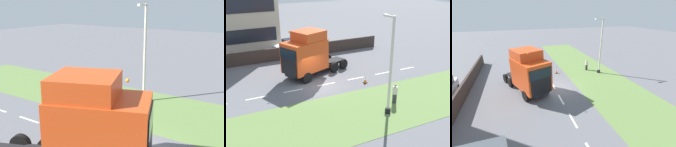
{
  "view_description": "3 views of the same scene",
  "coord_description": "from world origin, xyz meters",
  "views": [
    {
      "loc": [
        11.01,
        6.51,
        7.36
      ],
      "look_at": [
        -2.83,
        -2.58,
        3.09
      ],
      "focal_mm": 45.0,
      "sensor_mm": 36.0,
      "label": 1
    },
    {
      "loc": [
        -21.88,
        9.21,
        10.3
      ],
      "look_at": [
        -1.16,
        -1.35,
        1.35
      ],
      "focal_mm": 45.0,
      "sensor_mm": 36.0,
      "label": 2
    },
    {
      "loc": [
        3.65,
        14.51,
        8.0
      ],
      "look_at": [
        -1.15,
        -0.05,
        1.6
      ],
      "focal_mm": 24.0,
      "sensor_mm": 36.0,
      "label": 3
    }
  ],
  "objects": [
    {
      "name": "lamp_post",
      "position": [
        -7.01,
        -2.51,
        3.25
      ],
      "size": [
        1.33,
        0.42,
        7.23
      ],
      "color": "black",
      "rests_on": "ground"
    },
    {
      "name": "lorry_cab",
      "position": [
        2.62,
        0.08,
        2.3
      ],
      "size": [
        4.92,
        7.49,
        4.71
      ],
      "rotation": [
        0.0,
        0.0,
        0.38
      ],
      "color": "black",
      "rests_on": "ground"
    },
    {
      "name": "lane_markings",
      "position": [
        0.0,
        -0.7,
        0.0
      ],
      "size": [
        0.16,
        21.0,
        0.0
      ],
      "color": "white",
      "rests_on": "ground"
    },
    {
      "name": "pedestrian",
      "position": [
        -5.91,
        -4.0,
        0.79
      ],
      "size": [
        0.39,
        0.39,
        1.62
      ],
      "color": "#333338",
      "rests_on": "ground"
    },
    {
      "name": "traffic_cone_lead",
      "position": [
        -1.37,
        -4.12,
        0.28
      ],
      "size": [
        0.36,
        0.36,
        0.58
      ],
      "color": "black",
      "rests_on": "ground"
    },
    {
      "name": "grass_verge",
      "position": [
        -6.0,
        0.0,
        0.01
      ],
      "size": [
        7.0,
        44.0,
        0.01
      ],
      "color": "#607F42",
      "rests_on": "ground"
    }
  ]
}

